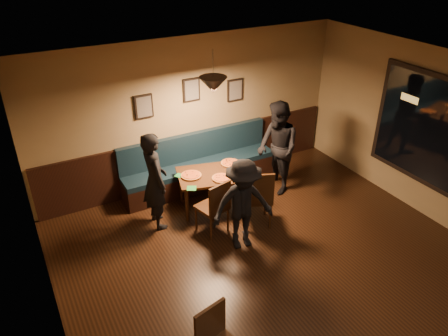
# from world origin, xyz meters

# --- Properties ---
(floor) EXTENTS (7.00, 7.00, 0.00)m
(floor) POSITION_xyz_m (0.00, 0.00, 0.00)
(floor) COLOR black
(floor) RESTS_ON ground
(ceiling) EXTENTS (7.00, 7.00, 0.00)m
(ceiling) POSITION_xyz_m (0.00, 0.00, 2.80)
(ceiling) COLOR silver
(ceiling) RESTS_ON ground
(wall_back) EXTENTS (6.00, 0.00, 6.00)m
(wall_back) POSITION_xyz_m (0.00, 3.50, 1.40)
(wall_back) COLOR #8C704F
(wall_back) RESTS_ON ground
(wall_left) EXTENTS (0.00, 7.00, 7.00)m
(wall_left) POSITION_xyz_m (-3.00, 0.00, 1.40)
(wall_left) COLOR #8C704F
(wall_left) RESTS_ON ground
(wainscot) EXTENTS (5.88, 0.06, 1.00)m
(wainscot) POSITION_xyz_m (0.00, 3.47, 0.50)
(wainscot) COLOR black
(wainscot) RESTS_ON ground
(booth_bench) EXTENTS (3.00, 0.60, 1.00)m
(booth_bench) POSITION_xyz_m (0.00, 3.20, 0.50)
(booth_bench) COLOR #0F232D
(booth_bench) RESTS_ON ground
(window_frame) EXTENTS (0.06, 2.56, 1.86)m
(window_frame) POSITION_xyz_m (2.96, 0.50, 1.50)
(window_frame) COLOR black
(window_frame) RESTS_ON wall_right
(window_glass) EXTENTS (0.00, 2.40, 2.40)m
(window_glass) POSITION_xyz_m (2.93, 0.50, 1.50)
(window_glass) COLOR black
(window_glass) RESTS_ON wall_right
(picture_left) EXTENTS (0.32, 0.04, 0.42)m
(picture_left) POSITION_xyz_m (-0.90, 3.47, 1.70)
(picture_left) COLOR black
(picture_left) RESTS_ON wall_back
(picture_center) EXTENTS (0.32, 0.04, 0.42)m
(picture_center) POSITION_xyz_m (0.00, 3.47, 1.85)
(picture_center) COLOR black
(picture_center) RESTS_ON wall_back
(picture_right) EXTENTS (0.32, 0.04, 0.42)m
(picture_right) POSITION_xyz_m (0.90, 3.47, 1.70)
(picture_right) COLOR black
(picture_right) RESTS_ON wall_back
(pendant_lamp) EXTENTS (0.44, 0.44, 0.25)m
(pendant_lamp) POSITION_xyz_m (-0.09, 2.45, 2.25)
(pendant_lamp) COLOR black
(pendant_lamp) RESTS_ON ceiling
(dining_table) EXTENTS (1.41, 1.10, 0.67)m
(dining_table) POSITION_xyz_m (-0.09, 2.45, 0.33)
(dining_table) COLOR black
(dining_table) RESTS_ON floor
(chair_near_left) EXTENTS (0.52, 0.52, 0.97)m
(chair_near_left) POSITION_xyz_m (-0.45, 1.83, 0.48)
(chair_near_left) COLOR black
(chair_near_left) RESTS_ON floor
(chair_near_right) EXTENTS (0.60, 0.60, 1.05)m
(chair_near_right) POSITION_xyz_m (0.30, 1.68, 0.52)
(chair_near_right) COLOR black
(chair_near_right) RESTS_ON floor
(diner_left) EXTENTS (0.41, 0.62, 1.67)m
(diner_left) POSITION_xyz_m (-1.16, 2.44, 0.83)
(diner_left) COLOR black
(diner_left) RESTS_ON floor
(diner_right) EXTENTS (0.74, 0.91, 1.74)m
(diner_right) POSITION_xyz_m (1.19, 2.40, 0.87)
(diner_right) COLOR black
(diner_right) RESTS_ON floor
(diner_front) EXTENTS (1.04, 0.70, 1.49)m
(diner_front) POSITION_xyz_m (-0.21, 1.28, 0.75)
(diner_front) COLOR black
(diner_front) RESTS_ON floor
(pizza_a) EXTENTS (0.44, 0.44, 0.04)m
(pizza_a) POSITION_xyz_m (-0.48, 2.55, 0.69)
(pizza_a) COLOR gold
(pizza_a) RESTS_ON dining_table
(pizza_b) EXTENTS (0.38, 0.38, 0.04)m
(pizza_b) POSITION_xyz_m (-0.07, 2.23, 0.69)
(pizza_b) COLOR gold
(pizza_b) RESTS_ON dining_table
(pizza_c) EXTENTS (0.40, 0.40, 0.04)m
(pizza_c) POSITION_xyz_m (0.32, 2.62, 0.69)
(pizza_c) COLOR gold
(pizza_c) RESTS_ON dining_table
(soda_glass) EXTENTS (0.08, 0.08, 0.14)m
(soda_glass) POSITION_xyz_m (0.50, 2.12, 0.74)
(soda_glass) COLOR black
(soda_glass) RESTS_ON dining_table
(tabasco_bottle) EXTENTS (0.04, 0.04, 0.12)m
(tabasco_bottle) POSITION_xyz_m (0.40, 2.35, 0.73)
(tabasco_bottle) COLOR #A9050F
(tabasco_bottle) RESTS_ON dining_table
(napkin_a) EXTENTS (0.19, 0.19, 0.01)m
(napkin_a) POSITION_xyz_m (-0.64, 2.67, 0.67)
(napkin_a) COLOR #1E7231
(napkin_a) RESTS_ON dining_table
(napkin_b) EXTENTS (0.21, 0.21, 0.01)m
(napkin_b) POSITION_xyz_m (-0.64, 2.19, 0.67)
(napkin_b) COLOR #1E742B
(napkin_b) RESTS_ON dining_table
(cutlery_set) EXTENTS (0.19, 0.08, 0.00)m
(cutlery_set) POSITION_xyz_m (-0.06, 2.11, 0.67)
(cutlery_set) COLOR #B5B4B9
(cutlery_set) RESTS_ON dining_table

